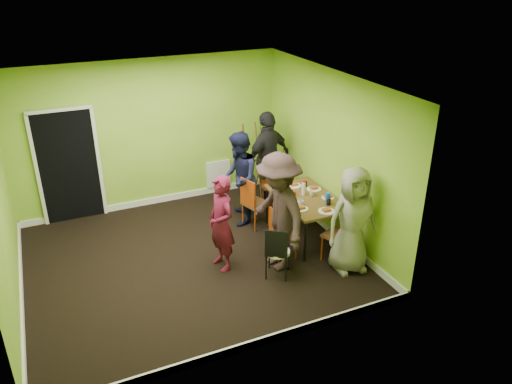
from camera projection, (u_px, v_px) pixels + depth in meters
ground at (191, 259)px, 7.97m from camera, size 5.00×5.00×0.00m
room_walls at (185, 203)px, 7.58m from camera, size 5.04×4.54×2.82m
dining_table at (306, 200)px, 8.35m from camera, size 0.90×1.50×0.75m
chair_left_far at (252, 200)px, 8.72m from camera, size 0.49×0.49×0.94m
chair_left_near at (280, 231)px, 7.83m from camera, size 0.36×0.36×0.86m
chair_back_end at (271, 172)px, 9.36m from camera, size 0.45×0.53×1.02m
chair_front_end at (342, 232)px, 7.69m from camera, size 0.52×0.52×0.96m
chair_bentwood at (277, 250)px, 7.34m from camera, size 0.46×0.46×0.85m
easel at (255, 159)px, 9.86m from camera, size 0.62×0.58×1.55m
plate_near_left at (284, 189)px, 8.62m from camera, size 0.27×0.27×0.01m
plate_near_right at (301, 209)px, 7.92m from camera, size 0.24×0.24×0.01m
plate_far_back at (294, 185)px, 8.73m from camera, size 0.27×0.27×0.01m
plate_far_front at (326, 211)px, 7.84m from camera, size 0.26×0.26×0.01m
plate_wall_back at (314, 189)px, 8.60m from camera, size 0.26×0.26×0.01m
plate_wall_front at (328, 197)px, 8.29m from camera, size 0.21×0.21×0.01m
thermos at (304, 188)px, 8.35m from camera, size 0.06×0.06×0.24m
blue_bottle at (328, 198)px, 8.05m from camera, size 0.08×0.08×0.20m
orange_bottle at (295, 193)px, 8.35m from camera, size 0.04×0.04×0.08m
glass_mid at (290, 193)px, 8.35m from camera, size 0.07×0.07×0.10m
glass_back at (305, 184)px, 8.69m from camera, size 0.07×0.07×0.10m
glass_front at (329, 202)px, 8.04m from camera, size 0.07×0.07×0.10m
cup_a at (301, 203)px, 8.03m from camera, size 0.11×0.11×0.09m
cup_b at (312, 193)px, 8.34m from camera, size 0.10×0.10×0.09m
person_standing at (221, 223)px, 7.47m from camera, size 0.44×0.60×1.52m
person_left_far at (239, 179)px, 8.79m from camera, size 0.89×0.99×1.68m
person_left_near at (278, 212)px, 7.43m from camera, size 0.77×1.25×1.86m
person_back_end at (268, 159)px, 9.42m from camera, size 1.17×0.81×1.85m
person_front_end at (353, 220)px, 7.39m from camera, size 0.87×0.61×1.68m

